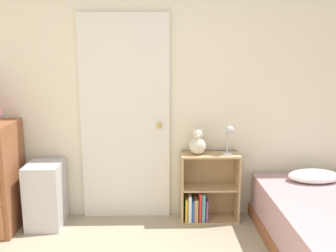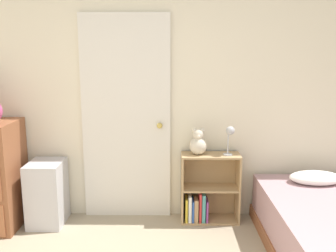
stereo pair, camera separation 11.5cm
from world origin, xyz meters
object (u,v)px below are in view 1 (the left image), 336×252
storage_bin (46,195)px  bookshelf (205,193)px  teddy_bear (198,143)px  desk_lamp (229,134)px

storage_bin → bookshelf: bookshelf is taller
teddy_bear → desk_lamp: bearing=-6.6°
teddy_bear → storage_bin: bearing=-177.1°
bookshelf → desk_lamp: 0.65m
teddy_bear → desk_lamp: desk_lamp is taller
storage_bin → teddy_bear: 1.54m
bookshelf → desk_lamp: desk_lamp is taller
storage_bin → desk_lamp: 1.85m
desk_lamp → bookshelf: bearing=169.1°
teddy_bear → bookshelf: bearing=5.4°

